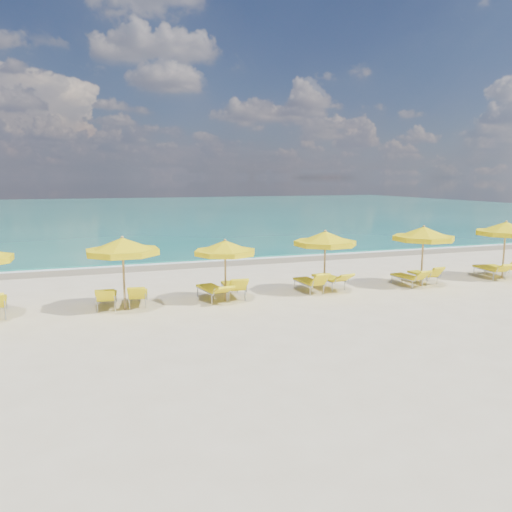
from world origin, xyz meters
name	(u,v)px	position (x,y,z in m)	size (l,w,h in m)	color
ground_plane	(270,295)	(0.00, 0.00, 0.00)	(120.00, 120.00, 0.00)	beige
ocean	(133,211)	(0.00, 48.00, 0.00)	(120.00, 80.00, 0.30)	#147464
wet_sand_band	(217,262)	(0.00, 7.40, 0.00)	(120.00, 2.60, 0.01)	tan
foam_line	(213,260)	(0.00, 8.20, 0.00)	(120.00, 1.20, 0.03)	white
whitecap_near	(87,244)	(-6.00, 17.00, 0.00)	(14.00, 0.36, 0.05)	white
whitecap_far	(257,227)	(8.00, 24.00, 0.00)	(18.00, 0.30, 0.05)	white
umbrella_1	(123,247)	(-5.09, -0.34, 2.03)	(3.09, 3.09, 2.38)	tan
umbrella_2	(225,248)	(-1.75, -0.33, 1.83)	(2.16, 2.16, 2.15)	tan
umbrella_3	(325,239)	(2.05, -0.24, 1.97)	(2.87, 2.87, 2.31)	tan
umbrella_4	(424,234)	(6.12, -0.52, 2.03)	(3.10, 3.10, 2.38)	tan
umbrella_5	(506,229)	(10.29, -0.42, 2.08)	(3.16, 3.16, 2.43)	tan
lounger_1_left	(107,301)	(-5.62, 0.14, 0.22)	(0.77, 1.81, 0.84)	#A5A8AD
lounger_1_right	(138,299)	(-4.62, 0.15, 0.21)	(0.82, 1.72, 0.81)	#A5A8AD
lounger_2_left	(213,293)	(-2.12, 0.00, 0.23)	(0.93, 2.01, 0.72)	#A5A8AD
lounger_2_right	(234,290)	(-1.32, 0.14, 0.24)	(0.80, 1.93, 0.89)	#A5A8AD
lounger_3_left	(309,286)	(1.57, 0.02, 0.23)	(0.73, 1.80, 0.87)	#A5A8AD
lounger_3_right	(330,282)	(2.56, 0.31, 0.23)	(0.88, 2.02, 0.77)	#A5A8AD
lounger_4_left	(408,280)	(5.64, -0.33, 0.21)	(0.76, 1.75, 0.78)	#A5A8AD
lounger_4_right	(423,278)	(6.59, -0.05, 0.21)	(0.61, 1.63, 0.81)	#A5A8AD
lounger_5_left	(490,272)	(9.90, -0.15, 0.23)	(0.84, 1.97, 0.80)	#A5A8AD
lounger_5_right	(500,271)	(10.65, 0.08, 0.21)	(0.61, 1.64, 0.79)	#A5A8AD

